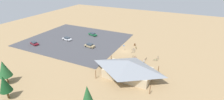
{
  "coord_description": "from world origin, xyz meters",
  "views": [
    {
      "loc": [
        -20.27,
        53.52,
        26.87
      ],
      "look_at": [
        3.77,
        3.63,
        1.2
      ],
      "focal_mm": 26.36,
      "sensor_mm": 36.0,
      "label": 1
    }
  ],
  "objects_px": {
    "lot_sign": "(124,47)",
    "bicycle_blue_yard_center": "(134,50)",
    "pine_mideast": "(4,69)",
    "bicycle_yellow_lone_west": "(136,48)",
    "pine_east": "(4,84)",
    "car_maroon_by_curb": "(34,43)",
    "bicycle_green_mid_cluster": "(156,60)",
    "bicycle_silver_yard_front": "(133,52)",
    "visitor_crossing_yard": "(144,62)",
    "bicycle_red_near_porch": "(135,57)",
    "bicycle_black_yard_right": "(146,59)",
    "trash_bin": "(135,45)",
    "pine_center": "(88,97)",
    "car_green_aisle_side": "(93,34)",
    "bicycle_white_by_bin": "(158,58)",
    "bike_pavilion": "(128,67)",
    "car_white_front_row": "(67,39)",
    "car_tan_back_corner": "(90,45)"
  },
  "relations": [
    {
      "from": "bicycle_green_mid_cluster",
      "to": "car_green_aisle_side",
      "type": "relative_size",
      "value": 0.28
    },
    {
      "from": "pine_east",
      "to": "bicycle_black_yard_right",
      "type": "distance_m",
      "value": 40.97
    },
    {
      "from": "trash_bin",
      "to": "lot_sign",
      "type": "distance_m",
      "value": 6.63
    },
    {
      "from": "lot_sign",
      "to": "bicycle_blue_yard_center",
      "type": "relative_size",
      "value": 1.54
    },
    {
      "from": "bicycle_red_near_porch",
      "to": "bicycle_black_yard_right",
      "type": "bearing_deg",
      "value": -176.61
    },
    {
      "from": "bicycle_yellow_lone_west",
      "to": "pine_east",
      "type": "bearing_deg",
      "value": 65.8
    },
    {
      "from": "bicycle_red_near_porch",
      "to": "bicycle_black_yard_right",
      "type": "distance_m",
      "value": 3.87
    },
    {
      "from": "lot_sign",
      "to": "bicycle_silver_yard_front",
      "type": "relative_size",
      "value": 1.64
    },
    {
      "from": "bicycle_blue_yard_center",
      "to": "car_green_aisle_side",
      "type": "height_order",
      "value": "car_green_aisle_side"
    },
    {
      "from": "bicycle_black_yard_right",
      "to": "lot_sign",
      "type": "bearing_deg",
      "value": -23.52
    },
    {
      "from": "trash_bin",
      "to": "pine_center",
      "type": "distance_m",
      "value": 39.78
    },
    {
      "from": "trash_bin",
      "to": "car_maroon_by_curb",
      "type": "bearing_deg",
      "value": 24.42
    },
    {
      "from": "trash_bin",
      "to": "pine_east",
      "type": "xyz_separation_m",
      "value": [
        16.92,
        43.13,
        3.61
      ]
    },
    {
      "from": "pine_east",
      "to": "bicycle_green_mid_cluster",
      "type": "height_order",
      "value": "pine_east"
    },
    {
      "from": "bicycle_green_mid_cluster",
      "to": "bicycle_silver_yard_front",
      "type": "height_order",
      "value": "bicycle_green_mid_cluster"
    },
    {
      "from": "bicycle_blue_yard_center",
      "to": "bicycle_green_mid_cluster",
      "type": "distance_m",
      "value": 10.66
    },
    {
      "from": "bicycle_black_yard_right",
      "to": "car_green_aisle_side",
      "type": "height_order",
      "value": "car_green_aisle_side"
    },
    {
      "from": "bicycle_silver_yard_front",
      "to": "car_green_aisle_side",
      "type": "relative_size",
      "value": 0.27
    },
    {
      "from": "car_maroon_by_curb",
      "to": "visitor_crossing_yard",
      "type": "relative_size",
      "value": 2.68
    },
    {
      "from": "bicycle_yellow_lone_west",
      "to": "car_green_aisle_side",
      "type": "xyz_separation_m",
      "value": [
        23.41,
        -5.35,
        0.34
      ]
    },
    {
      "from": "bicycle_silver_yard_front",
      "to": "bicycle_black_yard_right",
      "type": "bearing_deg",
      "value": 145.71
    },
    {
      "from": "bicycle_white_by_bin",
      "to": "car_tan_back_corner",
      "type": "bearing_deg",
      "value": 4.4
    },
    {
      "from": "bicycle_red_near_porch",
      "to": "bicycle_silver_yard_front",
      "type": "relative_size",
      "value": 1.27
    },
    {
      "from": "bicycle_silver_yard_front",
      "to": "pine_center",
      "type": "bearing_deg",
      "value": 92.78
    },
    {
      "from": "lot_sign",
      "to": "bicycle_red_near_porch",
      "type": "relative_size",
      "value": 1.29
    },
    {
      "from": "bike_pavilion",
      "to": "bicycle_green_mid_cluster",
      "type": "height_order",
      "value": "bike_pavilion"
    },
    {
      "from": "bicycle_black_yard_right",
      "to": "bicycle_red_near_porch",
      "type": "bearing_deg",
      "value": 3.39
    },
    {
      "from": "pine_east",
      "to": "car_tan_back_corner",
      "type": "height_order",
      "value": "pine_east"
    },
    {
      "from": "pine_center",
      "to": "bicycle_yellow_lone_west",
      "type": "distance_m",
      "value": 37.26
    },
    {
      "from": "bicycle_red_near_porch",
      "to": "bicycle_white_by_bin",
      "type": "bearing_deg",
      "value": -156.3
    },
    {
      "from": "pine_mideast",
      "to": "pine_east",
      "type": "bearing_deg",
      "value": 146.68
    },
    {
      "from": "trash_bin",
      "to": "bicycle_red_near_porch",
      "type": "xyz_separation_m",
      "value": [
        -3.53,
        10.59,
        -0.06
      ]
    },
    {
      "from": "bicycle_white_by_bin",
      "to": "visitor_crossing_yard",
      "type": "height_order",
      "value": "visitor_crossing_yard"
    },
    {
      "from": "bicycle_red_near_porch",
      "to": "car_green_aisle_side",
      "type": "distance_m",
      "value": 28.92
    },
    {
      "from": "pine_mideast",
      "to": "car_maroon_by_curb",
      "type": "xyz_separation_m",
      "value": [
        15.25,
        -22.02,
        -3.71
      ]
    },
    {
      "from": "pine_east",
      "to": "visitor_crossing_yard",
      "type": "bearing_deg",
      "value": -129.38
    },
    {
      "from": "bicycle_yellow_lone_west",
      "to": "bicycle_black_yard_right",
      "type": "height_order",
      "value": "bicycle_yellow_lone_west"
    },
    {
      "from": "bicycle_black_yard_right",
      "to": "car_green_aisle_side",
      "type": "distance_m",
      "value": 32.3
    },
    {
      "from": "trash_bin",
      "to": "bike_pavilion",
      "type": "bearing_deg",
      "value": 103.36
    },
    {
      "from": "pine_mideast",
      "to": "bicycle_blue_yard_center",
      "type": "xyz_separation_m",
      "value": [
        -23.9,
        -34.7,
        -4.06
      ]
    },
    {
      "from": "bicycle_green_mid_cluster",
      "to": "visitor_crossing_yard",
      "type": "xyz_separation_m",
      "value": [
        3.05,
        3.83,
        0.52
      ]
    },
    {
      "from": "bicycle_yellow_lone_west",
      "to": "car_green_aisle_side",
      "type": "bearing_deg",
      "value": -12.86
    },
    {
      "from": "bike_pavilion",
      "to": "car_white_front_row",
      "type": "distance_m",
      "value": 37.57
    },
    {
      "from": "bicycle_red_near_porch",
      "to": "car_white_front_row",
      "type": "height_order",
      "value": "car_white_front_row"
    },
    {
      "from": "bicycle_silver_yard_front",
      "to": "visitor_crossing_yard",
      "type": "xyz_separation_m",
      "value": [
        -5.91,
        6.86,
        0.52
      ]
    },
    {
      "from": "lot_sign",
      "to": "car_maroon_by_curb",
      "type": "height_order",
      "value": "lot_sign"
    },
    {
      "from": "bicycle_black_yard_right",
      "to": "car_white_front_row",
      "type": "xyz_separation_m",
      "value": [
        36.53,
        -3.12,
        0.36
      ]
    },
    {
      "from": "bicycle_silver_yard_front",
      "to": "bicycle_blue_yard_center",
      "type": "bearing_deg",
      "value": -74.55
    },
    {
      "from": "bicycle_green_mid_cluster",
      "to": "car_tan_back_corner",
      "type": "relative_size",
      "value": 0.31
    },
    {
      "from": "car_maroon_by_curb",
      "to": "visitor_crossing_yard",
      "type": "xyz_separation_m",
      "value": [
        -45.58,
        -3.96,
        0.19
      ]
    }
  ]
}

